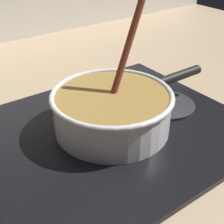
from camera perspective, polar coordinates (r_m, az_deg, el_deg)
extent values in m
cube|color=#9E8466|center=(0.61, -4.78, -11.76)|extent=(2.40, 1.60, 0.04)
cube|color=black|center=(0.69, 0.00, -3.26)|extent=(0.56, 0.48, 0.01)
torus|color=#592D0C|center=(0.69, 0.00, -2.58)|extent=(0.19, 0.19, 0.01)
cylinder|color=#262628|center=(0.78, 9.68, 1.32)|extent=(0.14, 0.14, 0.01)
cylinder|color=silver|center=(0.67, 0.00, 0.00)|extent=(0.24, 0.24, 0.08)
cylinder|color=olive|center=(0.66, 0.00, 0.29)|extent=(0.23, 0.23, 0.07)
torus|color=silver|center=(0.65, 0.00, 3.04)|extent=(0.25, 0.25, 0.01)
cylinder|color=black|center=(0.77, 11.72, 6.31)|extent=(0.14, 0.02, 0.02)
cylinder|color=#EDD88C|center=(0.69, -2.13, 4.13)|extent=(0.04, 0.04, 0.01)
cylinder|color=beige|center=(0.65, -1.37, 2.04)|extent=(0.03, 0.03, 0.01)
cylinder|color=beige|center=(0.65, 4.48, 2.13)|extent=(0.03, 0.03, 0.01)
cylinder|color=#EDD88C|center=(0.68, 4.60, 3.61)|extent=(0.03, 0.03, 0.01)
cylinder|color=#E5CC7A|center=(0.67, -6.31, 2.94)|extent=(0.04, 0.04, 0.01)
cylinder|color=maroon|center=(0.64, 3.06, 12.33)|extent=(0.11, 0.03, 0.23)
cube|color=brown|center=(0.66, -0.11, 2.13)|extent=(0.05, 0.03, 0.01)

